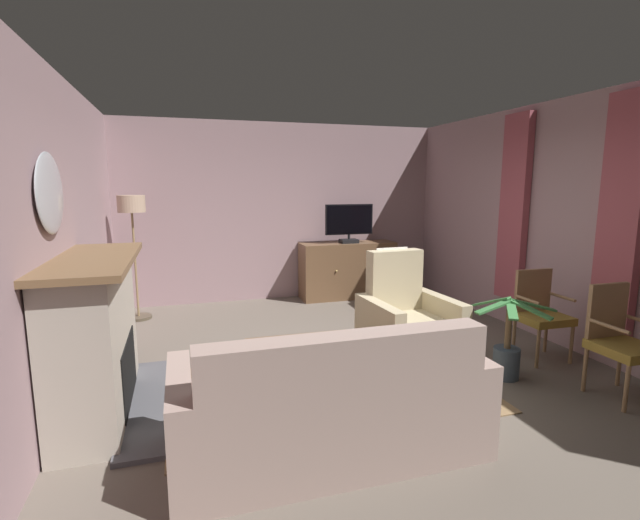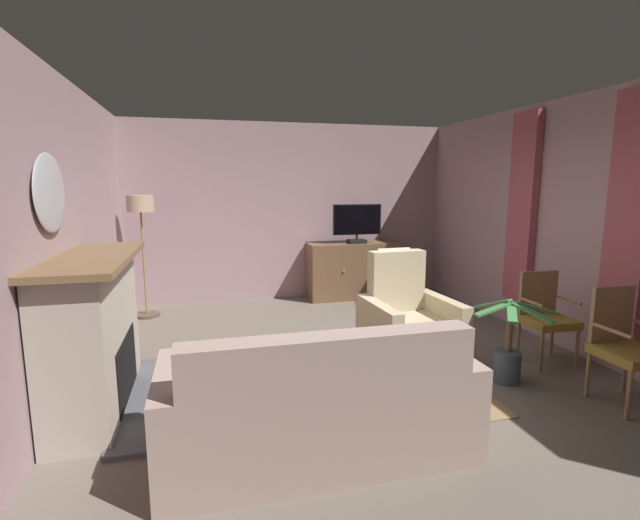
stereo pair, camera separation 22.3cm
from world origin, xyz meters
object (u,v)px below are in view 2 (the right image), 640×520
(armchair_in_far_corner, at_px, (408,327))
(side_chair_beside_plant, at_px, (624,344))
(tv_cabinet, at_px, (355,272))
(sofa_floral, at_px, (318,411))
(tv_remote, at_px, (291,338))
(television, at_px, (357,223))
(folded_newspaper, at_px, (297,344))
(fireplace, at_px, (97,336))
(potted_plant_small_fern_corner, at_px, (508,355))
(coffee_table, at_px, (300,348))
(wall_mirror_oval, at_px, (50,193))
(side_chair_nearest_door, at_px, (545,314))
(floor_lamp, at_px, (141,222))

(armchair_in_far_corner, height_order, side_chair_beside_plant, armchair_in_far_corner)
(tv_cabinet, xyz_separation_m, sofa_floral, (-1.68, -4.18, -0.11))
(tv_cabinet, height_order, tv_remote, tv_cabinet)
(tv_remote, height_order, armchair_in_far_corner, armchair_in_far_corner)
(television, relative_size, folded_newspaper, 2.64)
(fireplace, relative_size, sofa_floral, 0.84)
(folded_newspaper, xyz_separation_m, potted_plant_small_fern_corner, (1.96, -0.32, -0.17))
(potted_plant_small_fern_corner, bearing_deg, tv_remote, 166.36)
(fireplace, height_order, potted_plant_small_fern_corner, fireplace)
(coffee_table, bearing_deg, wall_mirror_oval, 177.72)
(sofa_floral, relative_size, side_chair_beside_plant, 2.15)
(wall_mirror_oval, xyz_separation_m, potted_plant_small_fern_corner, (3.86, -0.43, -1.52))
(tv_remote, bearing_deg, fireplace, 36.56)
(coffee_table, bearing_deg, television, 62.71)
(folded_newspaper, bearing_deg, fireplace, 167.10)
(wall_mirror_oval, height_order, television, wall_mirror_oval)
(tv_remote, relative_size, side_chair_beside_plant, 0.17)
(folded_newspaper, distance_m, sofa_floral, 1.04)
(potted_plant_small_fern_corner, bearing_deg, side_chair_nearest_door, 26.83)
(coffee_table, bearing_deg, fireplace, 177.39)
(coffee_table, relative_size, side_chair_beside_plant, 1.03)
(sofa_floral, relative_size, armchair_in_far_corner, 1.83)
(fireplace, relative_size, potted_plant_small_fern_corner, 2.18)
(potted_plant_small_fern_corner, bearing_deg, armchair_in_far_corner, 131.28)
(fireplace, bearing_deg, floor_lamp, 88.64)
(wall_mirror_oval, xyz_separation_m, coffee_table, (1.94, -0.08, -1.40))
(wall_mirror_oval, relative_size, tv_cabinet, 0.50)
(coffee_table, xyz_separation_m, side_chair_nearest_door, (2.60, -0.01, 0.13))
(television, distance_m, potted_plant_small_fern_corner, 3.57)
(tv_cabinet, bearing_deg, wall_mirror_oval, -139.25)
(coffee_table, distance_m, folded_newspaper, 0.07)
(fireplace, height_order, side_chair_nearest_door, fireplace)
(wall_mirror_oval, bearing_deg, tv_cabinet, 40.75)
(armchair_in_far_corner, distance_m, side_chair_nearest_door, 1.42)
(television, bearing_deg, folded_newspaper, -117.67)
(tv_cabinet, xyz_separation_m, floor_lamp, (-3.21, -0.31, 0.91))
(tv_cabinet, bearing_deg, potted_plant_small_fern_corner, -84.33)
(side_chair_nearest_door, height_order, floor_lamp, floor_lamp)
(television, height_order, sofa_floral, television)
(tv_cabinet, relative_size, sofa_floral, 0.74)
(armchair_in_far_corner, bearing_deg, television, 82.99)
(coffee_table, bearing_deg, side_chair_beside_plant, -19.88)
(wall_mirror_oval, distance_m, floor_lamp, 2.77)
(sofa_floral, xyz_separation_m, potted_plant_small_fern_corner, (2.02, 0.71, -0.07))
(armchair_in_far_corner, bearing_deg, side_chair_beside_plant, -45.07)
(tv_remote, height_order, floor_lamp, floor_lamp)
(tv_cabinet, distance_m, armchair_in_far_corner, 2.72)
(fireplace, bearing_deg, tv_remote, 1.74)
(potted_plant_small_fern_corner, xyz_separation_m, floor_lamp, (-3.55, 3.15, 1.08))
(wall_mirror_oval, relative_size, folded_newspaper, 2.57)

